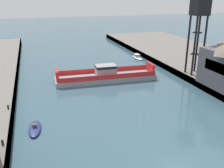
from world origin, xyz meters
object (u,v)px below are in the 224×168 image
object	(u,v)px
moored_boat_near_right	(137,57)
moored_boat_mid_left	(35,129)
chain_ferry	(106,76)
crane_tower	(199,16)

from	to	relation	value
moored_boat_near_right	moored_boat_mid_left	bearing A→B (deg)	-131.53
chain_ferry	crane_tower	distance (m)	24.13
chain_ferry	moored_boat_near_right	size ratio (longest dim) A/B	3.78
moored_boat_mid_left	crane_tower	distance (m)	40.58
moored_boat_mid_left	chain_ferry	bearing A→B (deg)	48.49
chain_ferry	moored_boat_mid_left	xyz separation A→B (m)	(-16.32, -18.44, -0.85)
crane_tower	moored_boat_mid_left	bearing A→B (deg)	-160.00
moored_boat_near_right	crane_tower	world-z (taller)	crane_tower
chain_ferry	crane_tower	world-z (taller)	crane_tower
moored_boat_near_right	crane_tower	bearing A→B (deg)	-79.43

